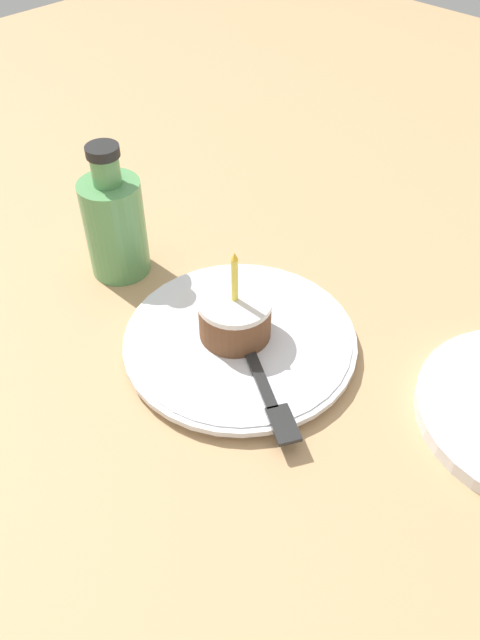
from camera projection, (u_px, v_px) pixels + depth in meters
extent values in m
cube|color=tan|center=(248.00, 381.00, 0.70)|extent=(2.40, 2.40, 0.04)
cylinder|color=silver|center=(240.00, 342.00, 0.70)|extent=(0.25, 0.25, 0.02)
cylinder|color=silver|center=(240.00, 340.00, 0.70)|extent=(0.26, 0.26, 0.01)
cylinder|color=brown|center=(235.00, 319.00, 0.68)|extent=(0.08, 0.08, 0.04)
cylinder|color=silver|center=(235.00, 301.00, 0.67)|extent=(0.08, 0.08, 0.01)
cylinder|color=#EAD84C|center=(235.00, 280.00, 0.65)|extent=(0.01, 0.01, 0.05)
cone|color=yellow|center=(234.00, 256.00, 0.62)|extent=(0.01, 0.01, 0.01)
cube|color=#262626|center=(256.00, 358.00, 0.67)|extent=(0.13, 0.08, 0.00)
cube|color=#262626|center=(283.00, 424.00, 0.61)|extent=(0.05, 0.04, 0.00)
cylinder|color=#599959|center=(115.00, 228.00, 0.77)|extent=(0.07, 0.07, 0.13)
cylinder|color=#599959|center=(106.00, 170.00, 0.71)|extent=(0.03, 0.03, 0.04)
cylinder|color=black|center=(102.00, 151.00, 0.69)|extent=(0.04, 0.04, 0.01)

